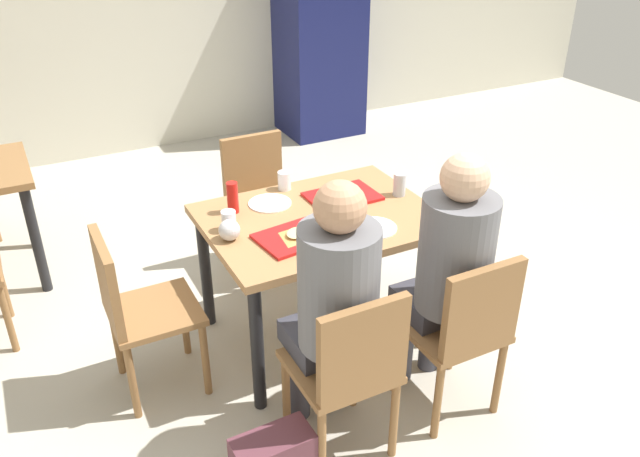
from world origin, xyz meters
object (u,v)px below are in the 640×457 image
chair_near_right (464,327)px  foil_bundle (229,230)px  paper_plate_center (270,203)px  condiment_bottle (233,198)px  person_in_red (334,297)px  chair_far_side (259,195)px  tray_red_far (342,196)px  soda_can (400,184)px  plastic_cup_c (229,221)px  tray_red_near (297,236)px  plastic_cup_b (362,238)px  pizza_slice_a (297,234)px  pizza_slice_b (342,196)px  person_in_brown_jacket (449,263)px  drink_fridge (319,31)px  chair_left_end (134,305)px  plastic_cup_a (284,181)px  paper_plate_near_edge (374,228)px  main_table (320,232)px  chair_near_left (350,366)px

chair_near_right → foil_bundle: size_ratio=8.41×
paper_plate_center → condiment_bottle: condiment_bottle is taller
person_in_red → chair_far_side: bearing=79.2°
tray_red_far → soda_can: 0.31m
plastic_cup_c → tray_red_far: bearing=5.6°
chair_far_side → tray_red_near: bearing=-101.6°
plastic_cup_b → chair_far_side: bearing=91.4°
chair_far_side → pizza_slice_a: (-0.20, -0.97, 0.26)m
person_in_red → pizza_slice_b: size_ratio=6.18×
chair_near_right → paper_plate_center: size_ratio=3.82×
person_in_brown_jacket → tray_red_near: person_in_brown_jacket is taller
paper_plate_center → chair_far_side: bearing=73.7°
chair_far_side → soda_can: 0.97m
chair_near_right → person_in_brown_jacket: size_ratio=0.67×
pizza_slice_b → drink_fridge: bearing=65.1°
pizza_slice_b → paper_plate_center: bearing=158.9°
chair_left_end → chair_near_right: bearing=-33.4°
chair_near_right → plastic_cup_a: 1.24m
tray_red_far → paper_plate_near_edge: (-0.03, -0.36, -0.00)m
main_table → chair_near_right: size_ratio=1.34×
soda_can → condiment_bottle: size_ratio=0.76×
paper_plate_near_edge → plastic_cup_c: 0.69m
tray_red_far → drink_fridge: size_ratio=0.19×
foil_bundle → pizza_slice_b: bearing=10.4°
chair_near_left → person_in_red: 0.28m
chair_far_side → plastic_cup_c: 0.91m
chair_left_end → tray_red_near: (0.75, -0.15, 0.24)m
tray_red_far → paper_plate_near_edge: 0.36m
tray_red_far → foil_bundle: (-0.68, -0.15, 0.04)m
tray_red_far → drink_fridge: 3.01m
tray_red_far → drink_fridge: drink_fridge is taller
paper_plate_center → foil_bundle: foil_bundle is taller
tray_red_far → foil_bundle: 0.69m
plastic_cup_b → chair_left_end: bearing=159.7°
tray_red_near → plastic_cup_c: size_ratio=3.60×
condiment_bottle → paper_plate_near_edge: bearing=-41.2°
soda_can → chair_left_end: bearing=-179.1°
plastic_cup_b → foil_bundle: bearing=146.1°
paper_plate_near_edge → person_in_brown_jacket: bearing=-75.5°
main_table → plastic_cup_c: bearing=171.9°
chair_far_side → plastic_cup_b: (0.03, -1.17, 0.28)m
plastic_cup_c → chair_left_end: bearing=-172.7°
paper_plate_center → plastic_cup_c: (-0.28, -0.17, 0.05)m
chair_far_side → drink_fridge: drink_fridge is taller
chair_near_right → tray_red_far: bearing=95.1°
chair_left_end → foil_bundle: bearing=-2.6°
chair_near_left → chair_left_end: bearing=129.4°
tray_red_near → foil_bundle: size_ratio=3.60×
chair_near_right → condiment_bottle: (-0.65, 1.04, 0.31)m
chair_far_side → tray_red_near: 1.01m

